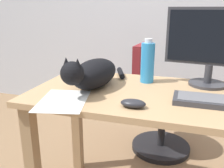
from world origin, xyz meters
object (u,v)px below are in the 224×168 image
office_chair (157,107)px  computer_mouse (133,103)px  monitor (212,44)px  water_bottle (148,62)px  cat (93,73)px

office_chair → computer_mouse: bearing=-90.1°
monitor → water_bottle: monitor is taller
monitor → cat: 0.64m
water_bottle → monitor: bearing=5.5°
office_chair → cat: (-0.26, -0.73, 0.45)m
monitor → cat: bearing=-158.5°
cat → water_bottle: (0.25, 0.20, 0.04)m
water_bottle → computer_mouse: bearing=-88.9°
monitor → cat: size_ratio=0.79×
computer_mouse → water_bottle: bearing=91.1°
water_bottle → cat: bearing=-142.1°
monitor → computer_mouse: monitor is taller
computer_mouse → office_chair: bearing=89.9°
monitor → water_bottle: 0.35m
office_chair → monitor: (0.32, -0.50, 0.59)m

